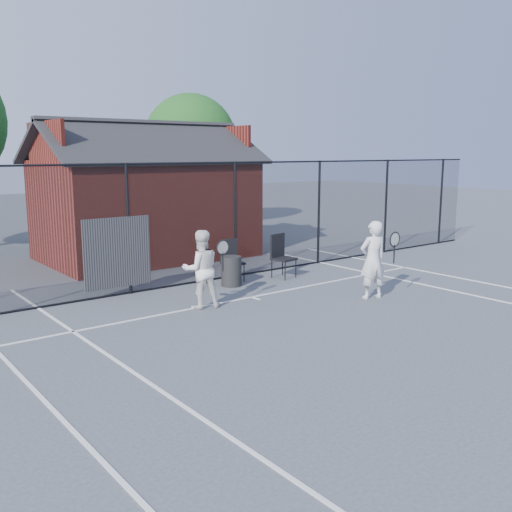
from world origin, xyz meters
TOP-DOWN VIEW (x-y plane):
  - ground at (0.00, 0.00)m, footprint 80.00×80.00m
  - court_lines at (0.00, -1.32)m, footprint 11.02×18.00m
  - fence at (-0.30, 5.00)m, footprint 22.04×3.00m
  - clubhouse at (0.50, 9.00)m, footprint 6.50×4.36m
  - tree_right at (5.50, 14.50)m, footprint 3.97×3.97m
  - player_front at (2.09, 1.29)m, footprint 0.83×0.65m
  - player_back at (-1.35, 2.98)m, footprint 0.97×0.83m
  - chair_left at (0.63, 4.60)m, footprint 0.55×0.57m
  - chair_right at (1.90, 4.10)m, footprint 0.62×0.64m
  - waste_bin at (0.30, 4.21)m, footprint 0.54×0.54m

SIDE VIEW (x-z plane):
  - ground at x=0.00m, z-range 0.00..0.00m
  - court_lines at x=0.00m, z-range 0.00..0.01m
  - waste_bin at x=0.30m, z-range 0.00..0.73m
  - chair_left at x=0.63m, z-range 0.00..1.03m
  - chair_right at x=1.90m, z-range 0.00..1.11m
  - player_back at x=-1.35m, z-range 0.00..1.65m
  - player_front at x=2.09m, z-range 0.00..1.75m
  - fence at x=-0.30m, z-range -0.05..2.95m
  - clubhouse at x=0.50m, z-range -0.49..3.70m
  - tree_right at x=5.50m, z-range 0.86..6.56m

